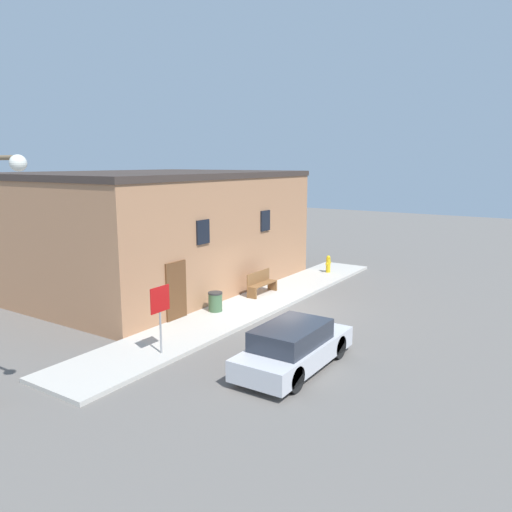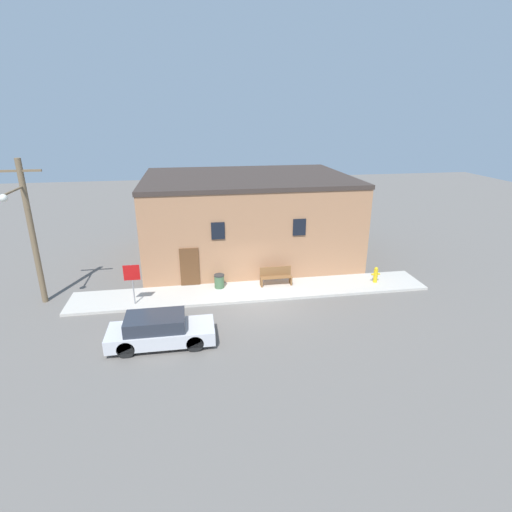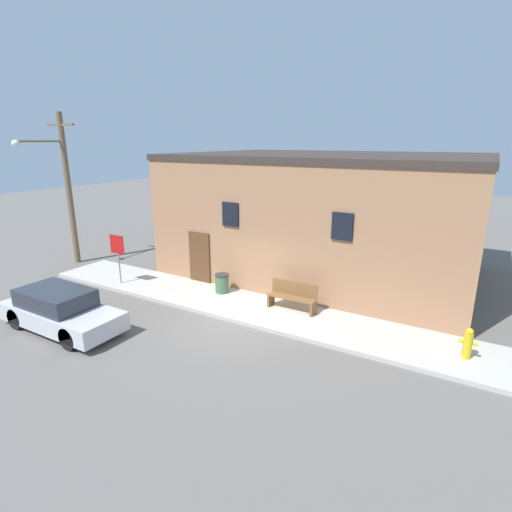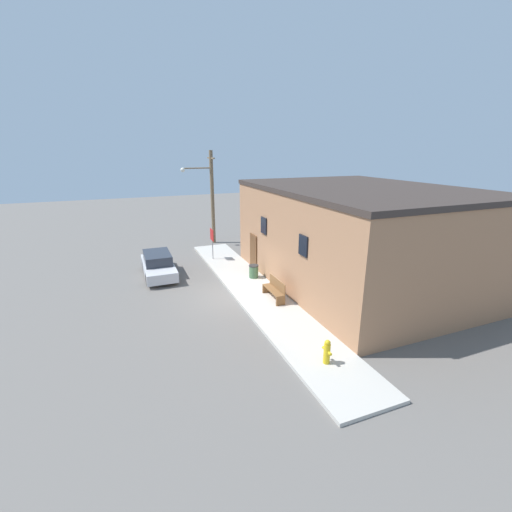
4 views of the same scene
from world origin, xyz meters
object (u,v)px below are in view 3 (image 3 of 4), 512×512
at_px(fire_hydrant, 468,343).
at_px(trash_bin, 222,283).
at_px(bench, 293,296).
at_px(utility_pole, 65,185).
at_px(parked_car, 60,310).
at_px(stop_sign, 118,250).

height_order(fire_hydrant, trash_bin, fire_hydrant).
xyz_separation_m(bench, utility_pole, (-11.63, -0.04, 3.16)).
height_order(utility_pole, parked_car, utility_pole).
height_order(trash_bin, utility_pole, utility_pole).
relative_size(trash_bin, utility_pole, 0.10).
distance_m(trash_bin, utility_pole, 9.22).
distance_m(stop_sign, parked_car, 3.98).
relative_size(stop_sign, utility_pole, 0.29).
distance_m(bench, parked_car, 7.48).
bearing_deg(trash_bin, parked_car, -119.48).
bearing_deg(fire_hydrant, trash_bin, 175.49).
bearing_deg(stop_sign, bench, 9.21).
height_order(fire_hydrant, parked_car, parked_car).
bearing_deg(parked_car, trash_bin, 60.52).
bearing_deg(utility_pole, trash_bin, 0.89).
xyz_separation_m(stop_sign, parked_car, (1.41, -3.61, -0.92)).
distance_m(trash_bin, parked_car, 5.59).
bearing_deg(trash_bin, bench, -1.78).
xyz_separation_m(bench, parked_car, (-5.76, -4.77, 0.02)).
height_order(stop_sign, bench, stop_sign).
xyz_separation_m(fire_hydrant, stop_sign, (-12.57, -0.59, 0.97)).
relative_size(fire_hydrant, bench, 0.52).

